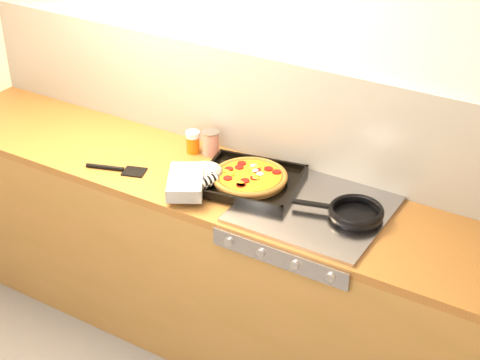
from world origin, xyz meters
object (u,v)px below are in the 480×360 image
Objects in this scene: tomato_can at (210,143)px; juice_glass at (193,142)px; frying_pan at (355,212)px; pizza_on_tray at (232,178)px.

tomato_can is 1.09× the size of juice_glass.
frying_pan is at bearing -8.92° from juice_glass.
frying_pan is at bearing -11.74° from tomato_can.
frying_pan is 0.83m from tomato_can.
pizza_on_tray is 0.38m from juice_glass.
frying_pan is 3.35× the size of tomato_can.
pizza_on_tray is at bearing -39.68° from tomato_can.
tomato_can reaches higher than juice_glass.
frying_pan is 0.90m from juice_glass.
juice_glass is at bearing 151.66° from pizza_on_tray.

